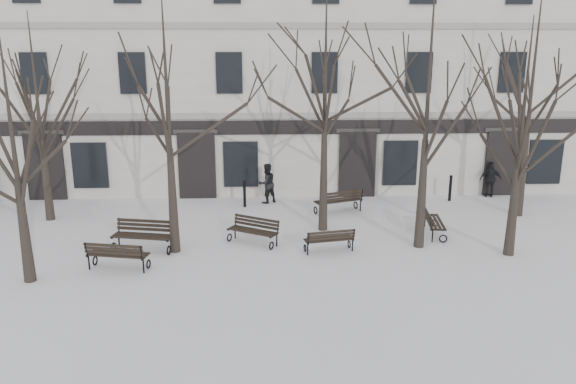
{
  "coord_description": "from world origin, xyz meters",
  "views": [
    {
      "loc": [
        -0.44,
        -16.03,
        6.61
      ],
      "look_at": [
        0.27,
        3.0,
        1.54
      ],
      "focal_mm": 35.0,
      "sensor_mm": 36.0,
      "label": 1
    }
  ],
  "objects_px": {
    "tree_0": "(11,127)",
    "tree_1": "(167,94)",
    "bench_3": "(254,230)",
    "bench_1": "(117,254)",
    "bench_0": "(144,235)",
    "bench_4": "(339,200)",
    "bench_5": "(432,221)",
    "tree_3": "(524,111)",
    "tree_2": "(429,83)",
    "bench_2": "(329,239)"
  },
  "relations": [
    {
      "from": "tree_3",
      "to": "tree_2",
      "type": "bearing_deg",
      "value": 162.96
    },
    {
      "from": "tree_0",
      "to": "bench_0",
      "type": "distance_m",
      "value": 5.34
    },
    {
      "from": "bench_0",
      "to": "bench_3",
      "type": "relative_size",
      "value": 1.15
    },
    {
      "from": "bench_2",
      "to": "bench_4",
      "type": "height_order",
      "value": "bench_4"
    },
    {
      "from": "tree_2",
      "to": "tree_3",
      "type": "height_order",
      "value": "tree_2"
    },
    {
      "from": "bench_5",
      "to": "tree_3",
      "type": "bearing_deg",
      "value": -130.04
    },
    {
      "from": "tree_3",
      "to": "bench_1",
      "type": "height_order",
      "value": "tree_3"
    },
    {
      "from": "tree_0",
      "to": "bench_0",
      "type": "xyz_separation_m",
      "value": [
        2.76,
        2.37,
        -3.91
      ]
    },
    {
      "from": "tree_2",
      "to": "bench_0",
      "type": "bearing_deg",
      "value": -180.0
    },
    {
      "from": "tree_3",
      "to": "bench_4",
      "type": "bearing_deg",
      "value": 135.86
    },
    {
      "from": "bench_5",
      "to": "bench_3",
      "type": "bearing_deg",
      "value": 103.5
    },
    {
      "from": "tree_3",
      "to": "bench_0",
      "type": "bearing_deg",
      "value": 175.99
    },
    {
      "from": "bench_3",
      "to": "tree_2",
      "type": "bearing_deg",
      "value": 25.12
    },
    {
      "from": "tree_0",
      "to": "bench_2",
      "type": "relative_size",
      "value": 4.24
    },
    {
      "from": "tree_1",
      "to": "tree_3",
      "type": "relative_size",
      "value": 1.1
    },
    {
      "from": "tree_1",
      "to": "bench_3",
      "type": "bearing_deg",
      "value": 14.84
    },
    {
      "from": "bench_0",
      "to": "bench_2",
      "type": "height_order",
      "value": "bench_0"
    },
    {
      "from": "bench_1",
      "to": "bench_5",
      "type": "height_order",
      "value": "bench_1"
    },
    {
      "from": "tree_2",
      "to": "bench_4",
      "type": "xyz_separation_m",
      "value": [
        -2.2,
        3.93,
        -4.88
      ]
    },
    {
      "from": "tree_0",
      "to": "tree_1",
      "type": "xyz_separation_m",
      "value": [
        3.79,
        2.22,
        0.64
      ]
    },
    {
      "from": "bench_3",
      "to": "bench_1",
      "type": "bearing_deg",
      "value": -121.08
    },
    {
      "from": "bench_0",
      "to": "tree_1",
      "type": "bearing_deg",
      "value": 3.33
    },
    {
      "from": "bench_0",
      "to": "bench_4",
      "type": "distance_m",
      "value": 7.96
    },
    {
      "from": "bench_0",
      "to": "bench_5",
      "type": "relative_size",
      "value": 1.11
    },
    {
      "from": "tree_1",
      "to": "bench_4",
      "type": "height_order",
      "value": "tree_1"
    },
    {
      "from": "bench_3",
      "to": "bench_4",
      "type": "bearing_deg",
      "value": 76.08
    },
    {
      "from": "tree_3",
      "to": "bench_4",
      "type": "distance_m",
      "value": 7.97
    },
    {
      "from": "tree_3",
      "to": "bench_4",
      "type": "height_order",
      "value": "tree_3"
    },
    {
      "from": "bench_0",
      "to": "bench_3",
      "type": "bearing_deg",
      "value": 19.71
    },
    {
      "from": "tree_0",
      "to": "bench_1",
      "type": "xyz_separation_m",
      "value": [
        2.31,
        0.73,
        -3.95
      ]
    },
    {
      "from": "tree_0",
      "to": "tree_3",
      "type": "relative_size",
      "value": 0.96
    },
    {
      "from": "tree_0",
      "to": "tree_3",
      "type": "xyz_separation_m",
      "value": [
        14.59,
        1.54,
        0.17
      ]
    },
    {
      "from": "tree_3",
      "to": "bench_2",
      "type": "xyz_separation_m",
      "value": [
        -5.76,
        0.43,
        -4.19
      ]
    },
    {
      "from": "bench_1",
      "to": "bench_4",
      "type": "relative_size",
      "value": 0.94
    },
    {
      "from": "tree_3",
      "to": "bench_1",
      "type": "distance_m",
      "value": 12.98
    },
    {
      "from": "bench_5",
      "to": "tree_2",
      "type": "bearing_deg",
      "value": 154.38
    },
    {
      "from": "tree_3",
      "to": "bench_3",
      "type": "distance_m",
      "value": 9.33
    },
    {
      "from": "tree_3",
      "to": "bench_3",
      "type": "bearing_deg",
      "value": 170.62
    },
    {
      "from": "bench_1",
      "to": "tree_3",
      "type": "bearing_deg",
      "value": -165.01
    },
    {
      "from": "bench_4",
      "to": "bench_0",
      "type": "bearing_deg",
      "value": 8.84
    },
    {
      "from": "bench_0",
      "to": "tree_0",
      "type": "bearing_deg",
      "value": -128.18
    },
    {
      "from": "bench_4",
      "to": "bench_5",
      "type": "bearing_deg",
      "value": 117.29
    },
    {
      "from": "tree_1",
      "to": "bench_0",
      "type": "bearing_deg",
      "value": 172.09
    },
    {
      "from": "bench_3",
      "to": "bench_4",
      "type": "distance_m",
      "value": 4.76
    },
    {
      "from": "bench_1",
      "to": "bench_0",
      "type": "bearing_deg",
      "value": -94.08
    },
    {
      "from": "tree_2",
      "to": "tree_3",
      "type": "distance_m",
      "value": 2.94
    },
    {
      "from": "tree_0",
      "to": "bench_1",
      "type": "height_order",
      "value": "tree_0"
    },
    {
      "from": "tree_2",
      "to": "bench_1",
      "type": "distance_m",
      "value": 10.88
    },
    {
      "from": "tree_3",
      "to": "bench_0",
      "type": "height_order",
      "value": "tree_3"
    },
    {
      "from": "tree_1",
      "to": "bench_0",
      "type": "distance_m",
      "value": 4.66
    }
  ]
}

